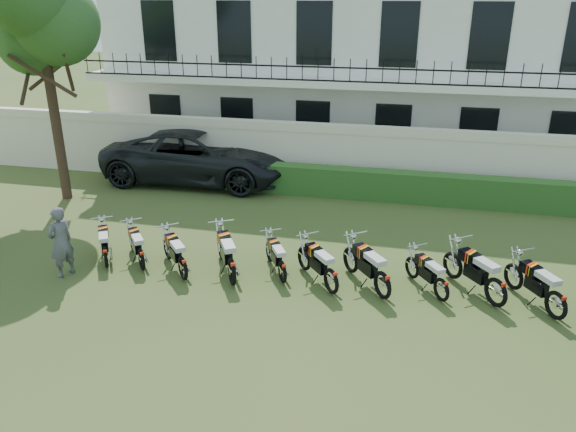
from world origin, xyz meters
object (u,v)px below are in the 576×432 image
(motorcycle_3, at_px, (232,265))
(motorcycle_5, at_px, (331,275))
(motorcycle_6, at_px, (383,279))
(tree_west_near, at_px, (40,13))
(motorcycle_0, at_px, (105,252))
(motorcycle_4, at_px, (282,267))
(inspector, at_px, (61,242))
(motorcycle_1, at_px, (141,254))
(suv, at_px, (199,156))
(motorcycle_9, at_px, (557,299))
(motorcycle_8, at_px, (497,286))
(motorcycle_7, at_px, (442,284))
(motorcycle_2, at_px, (183,263))

(motorcycle_3, xyz_separation_m, motorcycle_5, (2.35, 0.12, -0.04))
(motorcycle_5, distance_m, motorcycle_6, 1.16)
(tree_west_near, distance_m, motorcycle_6, 12.88)
(motorcycle_0, xyz_separation_m, motorcycle_4, (4.51, 0.23, -0.01))
(tree_west_near, relative_size, inspector, 4.42)
(inspector, bearing_deg, motorcycle_3, 116.55)
(motorcycle_3, height_order, motorcycle_6, motorcycle_3)
(motorcycle_1, bearing_deg, motorcycle_3, -42.91)
(suv, bearing_deg, motorcycle_9, -125.10)
(motorcycle_8, xyz_separation_m, inspector, (-10.14, -0.78, 0.36))
(motorcycle_0, relative_size, motorcycle_1, 1.07)
(tree_west_near, height_order, suv, tree_west_near)
(tree_west_near, relative_size, motorcycle_9, 4.49)
(motorcycle_7, bearing_deg, motorcycle_4, 144.98)
(motorcycle_1, xyz_separation_m, motorcycle_6, (5.95, -0.07, 0.07))
(motorcycle_6, relative_size, motorcycle_7, 1.16)
(motorcycle_4, bearing_deg, motorcycle_5, -41.26)
(motorcycle_8, height_order, inspector, inspector)
(motorcycle_3, distance_m, inspector, 4.21)
(inspector, bearing_deg, motorcycle_4, 119.25)
(motorcycle_1, height_order, motorcycle_4, motorcycle_1)
(motorcycle_2, height_order, motorcycle_4, motorcycle_2)
(motorcycle_5, distance_m, motorcycle_9, 4.80)
(motorcycle_5, xyz_separation_m, suv, (-5.98, 7.22, 0.46))
(motorcycle_4, bearing_deg, motorcycle_9, -32.03)
(tree_west_near, distance_m, motorcycle_7, 13.97)
(motorcycle_7, distance_m, motorcycle_8, 1.16)
(suv, bearing_deg, motorcycle_4, -146.85)
(motorcycle_3, bearing_deg, tree_west_near, 118.68)
(motorcycle_9, bearing_deg, motorcycle_8, 137.15)
(motorcycle_3, relative_size, motorcycle_5, 1.21)
(motorcycle_4, bearing_deg, suv, 94.89)
(motorcycle_1, distance_m, motorcycle_5, 4.78)
(motorcycle_6, height_order, motorcycle_9, motorcycle_6)
(suv, bearing_deg, motorcycle_3, -154.89)
(tree_west_near, relative_size, motorcycle_8, 4.53)
(motorcycle_2, distance_m, motorcycle_7, 6.05)
(motorcycle_5, xyz_separation_m, motorcycle_7, (2.46, 0.22, -0.05))
(motorcycle_0, xyz_separation_m, motorcycle_7, (8.18, 0.20, -0.01))
(motorcycle_3, height_order, motorcycle_8, motorcycle_8)
(motorcycle_0, relative_size, motorcycle_9, 0.88)
(motorcycle_2, bearing_deg, motorcycle_4, -30.98)
(motorcycle_3, xyz_separation_m, motorcycle_7, (4.81, 0.34, -0.10))
(motorcycle_3, bearing_deg, motorcycle_4, -11.39)
(motorcycle_4, relative_size, inspector, 0.87)
(motorcycle_5, distance_m, motorcycle_7, 2.47)
(motorcycle_1, bearing_deg, motorcycle_0, 146.88)
(motorcycle_6, distance_m, motorcycle_9, 3.64)
(motorcycle_4, distance_m, motorcycle_8, 4.83)
(motorcycle_6, bearing_deg, tree_west_near, 120.42)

